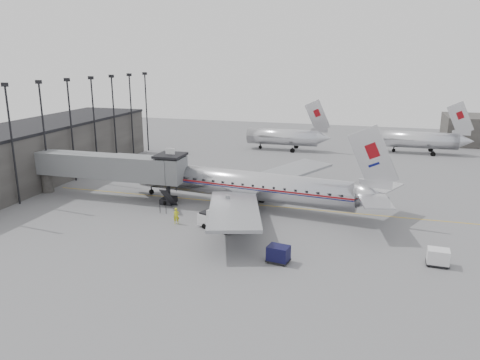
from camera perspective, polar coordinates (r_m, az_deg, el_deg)
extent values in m
plane|color=slate|center=(54.58, -1.32, -4.75)|extent=(160.00, 160.00, 0.00)
cube|color=#363331|center=(78.31, -23.49, 3.13)|extent=(12.00, 46.00, 8.00)
cube|color=gold|center=(59.32, 3.18, -3.12)|extent=(60.00, 0.15, 0.01)
cube|color=#5B5E60|center=(66.08, -18.91, 1.83)|extent=(12.00, 2.80, 3.00)
cube|color=#5B5E60|center=(61.43, -11.98, 1.37)|extent=(8.00, 3.00, 3.10)
cube|color=#5B5E60|center=(60.04, -8.43, 1.22)|extent=(3.20, 3.60, 3.20)
cube|color=black|center=(59.62, -8.50, 2.99)|extent=(3.40, 3.80, 0.30)
cube|color=white|center=(59.52, -8.52, 3.46)|extent=(1.20, 0.15, 0.80)
cylinder|color=black|center=(60.56, -8.74, -1.52)|extent=(0.56, 0.56, 2.80)
cube|color=black|center=(60.87, -8.70, -2.46)|extent=(1.60, 2.20, 0.70)
cylinder|color=black|center=(60.02, -9.09, -2.78)|extent=(0.30, 0.60, 0.60)
cylinder|color=black|center=(61.75, -8.31, -2.24)|extent=(0.30, 0.60, 0.60)
cylinder|color=#363331|center=(69.99, -22.41, -0.24)|extent=(1.60, 1.60, 2.80)
cube|color=black|center=(58.09, -8.70, -2.13)|extent=(0.90, 3.20, 2.90)
cylinder|color=black|center=(64.58, -25.99, 3.73)|extent=(0.24, 0.24, 15.00)
cube|color=black|center=(63.74, -26.76, 10.34)|extent=(0.90, 0.25, 0.50)
cylinder|color=black|center=(69.07, -22.71, 4.73)|extent=(0.24, 0.24, 15.00)
cube|color=black|center=(68.28, -23.35, 10.92)|extent=(0.90, 0.25, 0.50)
cylinder|color=black|center=(73.77, -19.84, 5.59)|extent=(0.24, 0.24, 15.00)
cube|color=black|center=(73.04, -20.36, 11.40)|extent=(0.90, 0.25, 0.50)
cylinder|color=black|center=(78.66, -17.30, 6.34)|extent=(0.24, 0.24, 15.00)
cube|color=black|center=(77.97, -17.74, 11.78)|extent=(0.90, 0.25, 0.50)
cylinder|color=black|center=(83.68, -15.07, 6.98)|extent=(0.24, 0.24, 15.00)
cube|color=black|center=(83.03, -15.42, 12.11)|extent=(0.90, 0.25, 0.50)
cylinder|color=black|center=(88.83, -13.08, 7.55)|extent=(0.24, 0.24, 15.00)
cube|color=black|center=(88.22, -13.37, 12.38)|extent=(0.90, 0.25, 0.50)
cylinder|color=black|center=(94.08, -11.31, 8.04)|extent=(0.24, 0.24, 15.00)
cube|color=black|center=(93.50, -11.55, 12.60)|extent=(0.90, 0.25, 0.50)
cylinder|color=silver|center=(93.99, 5.18, 5.24)|extent=(14.00, 3.20, 3.20)
cube|color=silver|center=(92.33, 9.42, 7.69)|extent=(5.17, 0.26, 6.52)
cylinder|color=black|center=(95.30, 2.49, 4.14)|extent=(0.24, 0.24, 1.00)
cylinder|color=silver|center=(96.69, 21.00, 4.58)|extent=(14.00, 3.20, 3.20)
cube|color=silver|center=(96.91, 25.27, 6.80)|extent=(5.17, 0.26, 6.52)
cylinder|color=black|center=(96.76, 18.23, 3.56)|extent=(0.24, 0.24, 1.00)
cylinder|color=silver|center=(58.21, 0.11, -0.53)|extent=(28.73, 7.02, 3.52)
cone|color=silver|center=(65.76, -12.57, 0.93)|extent=(3.27, 3.84, 3.52)
cone|color=silver|center=(54.13, 15.86, -1.90)|extent=(4.19, 3.79, 3.34)
cube|color=maroon|center=(58.15, 0.11, -0.30)|extent=(28.74, 7.07, 0.17)
cube|color=#090E54|center=(58.21, 0.11, -0.51)|extent=(28.74, 7.07, 0.10)
cube|color=silver|center=(53.10, 15.89, 2.65)|extent=(5.82, 1.01, 7.30)
cube|color=gray|center=(65.09, 5.38, 0.82)|extent=(12.33, 15.72, 1.13)
cube|color=gray|center=(49.71, -0.74, -3.62)|extent=(9.42, 16.07, 1.13)
cylinder|color=gray|center=(62.86, 2.27, -0.76)|extent=(3.45, 2.38, 2.00)
cylinder|color=gray|center=(54.14, -1.49, -3.37)|extent=(3.45, 2.38, 2.00)
cylinder|color=black|center=(65.01, -10.75, -1.18)|extent=(0.19, 0.19, 1.24)
cylinder|color=black|center=(60.36, 2.69, -2.14)|extent=(0.25, 0.25, 1.33)
cylinder|color=black|center=(60.43, 2.69, -2.35)|extent=(0.98, 0.45, 0.95)
cylinder|color=black|center=(55.97, 0.90, -3.51)|extent=(0.25, 0.25, 1.33)
cylinder|color=black|center=(56.05, 0.90, -3.74)|extent=(0.98, 0.45, 0.95)
cube|color=silver|center=(50.63, -1.99, -4.84)|extent=(3.79, 2.92, 1.96)
cube|color=silver|center=(52.15, -3.99, -4.70)|extent=(2.02, 2.18, 1.30)
cube|color=black|center=(51.97, -4.01, -4.12)|extent=(1.60, 1.88, 0.56)
cylinder|color=black|center=(51.59, -4.35, -5.63)|extent=(0.64, 0.43, 0.60)
cylinder|color=black|center=(52.78, -3.16, -5.12)|extent=(0.64, 0.43, 0.60)
cylinder|color=black|center=(49.81, -1.74, -6.36)|extent=(0.64, 0.43, 0.60)
cylinder|color=black|center=(51.04, -0.57, -5.81)|extent=(0.64, 0.43, 0.60)
cube|color=black|center=(43.42, 4.71, -8.86)|extent=(2.13, 1.74, 1.34)
cube|color=black|center=(43.72, 4.69, -9.72)|extent=(2.24, 1.85, 0.12)
cylinder|color=black|center=(43.50, 3.45, -9.90)|extent=(0.30, 0.16, 0.29)
cylinder|color=black|center=(43.01, 5.38, -10.24)|extent=(0.30, 0.16, 0.29)
cylinder|color=black|center=(44.47, 4.02, -9.33)|extent=(0.30, 0.16, 0.29)
cylinder|color=black|center=(43.99, 5.91, -9.66)|extent=(0.30, 0.16, 0.29)
cube|color=silver|center=(46.27, 23.01, -8.55)|extent=(1.95, 1.50, 1.32)
cube|color=black|center=(46.54, 22.92, -9.35)|extent=(2.05, 1.60, 0.11)
cylinder|color=black|center=(45.98, 22.01, -9.61)|extent=(0.29, 0.13, 0.28)
cylinder|color=black|center=(46.12, 23.90, -9.74)|extent=(0.29, 0.13, 0.28)
cylinder|color=black|center=(47.01, 21.96, -9.06)|extent=(0.29, 0.13, 0.28)
cylinder|color=black|center=(47.15, 23.80, -9.19)|extent=(0.29, 0.13, 0.28)
imported|color=#C0C617|center=(53.18, -7.77, -4.37)|extent=(0.80, 0.70, 1.84)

